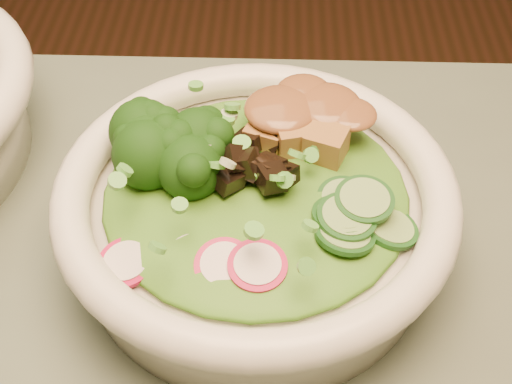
# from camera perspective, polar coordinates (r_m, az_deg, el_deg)

# --- Properties ---
(salad_bowl) EXTENTS (0.25, 0.25, 0.07)m
(salad_bowl) POSITION_cam_1_polar(r_m,az_deg,el_deg) (0.45, -0.00, -1.68)
(salad_bowl) COLOR silver
(salad_bowl) RESTS_ON dining_table
(lettuce_bed) EXTENTS (0.19, 0.19, 0.02)m
(lettuce_bed) POSITION_cam_1_polar(r_m,az_deg,el_deg) (0.43, -0.00, 0.09)
(lettuce_bed) COLOR #2A5E13
(lettuce_bed) RESTS_ON salad_bowl
(broccoli_florets) EXTENTS (0.09, 0.08, 0.04)m
(broccoli_florets) POSITION_cam_1_polar(r_m,az_deg,el_deg) (0.44, -6.68, 3.72)
(broccoli_florets) COLOR black
(broccoli_florets) RESTS_ON salad_bowl
(radish_slices) EXTENTS (0.11, 0.06, 0.02)m
(radish_slices) POSITION_cam_1_polar(r_m,az_deg,el_deg) (0.39, -3.88, -5.31)
(radish_slices) COLOR #A70C3A
(radish_slices) RESTS_ON salad_bowl
(cucumber_slices) EXTENTS (0.08, 0.08, 0.03)m
(cucumber_slices) POSITION_cam_1_polar(r_m,az_deg,el_deg) (0.41, 7.34, -1.83)
(cucumber_slices) COLOR #7EB363
(cucumber_slices) RESTS_ON salad_bowl
(mushroom_heap) EXTENTS (0.08, 0.08, 0.04)m
(mushroom_heap) POSITION_cam_1_polar(r_m,az_deg,el_deg) (0.43, 0.71, 2.18)
(mushroom_heap) COLOR black
(mushroom_heap) RESTS_ON salad_bowl
(tofu_cubes) EXTENTS (0.09, 0.07, 0.03)m
(tofu_cubes) POSITION_cam_1_polar(r_m,az_deg,el_deg) (0.46, 3.59, 5.46)
(tofu_cubes) COLOR #A66E37
(tofu_cubes) RESTS_ON salad_bowl
(peanut_sauce) EXTENTS (0.06, 0.05, 0.01)m
(peanut_sauce) POSITION_cam_1_polar(r_m,az_deg,el_deg) (0.46, 3.66, 6.61)
(peanut_sauce) COLOR brown
(peanut_sauce) RESTS_ON tofu_cubes
(scallion_garnish) EXTENTS (0.18, 0.18, 0.02)m
(scallion_garnish) POSITION_cam_1_polar(r_m,az_deg,el_deg) (0.42, 0.00, 2.16)
(scallion_garnish) COLOR #55AA3C
(scallion_garnish) RESTS_ON salad_bowl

